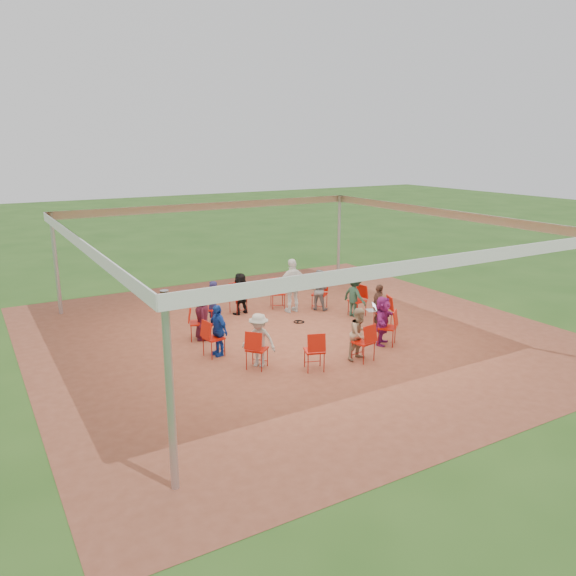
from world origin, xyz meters
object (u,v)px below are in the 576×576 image
chair_0 (383,313)px  chair_6 (198,323)px  chair_8 (257,349)px  person_seated_0 (379,307)px  person_seated_3 (240,293)px  cable_coil (299,322)px  chair_11 (387,328)px  standing_person (293,286)px  chair_9 (314,351)px  chair_7 (214,338)px  person_seated_8 (360,334)px  chair_3 (278,293)px  person_seated_5 (202,316)px  person_seated_7 (259,340)px  chair_2 (320,294)px  person_seated_6 (218,330)px  chair_10 (363,342)px  person_seated_9 (383,320)px  person_seated_2 (319,290)px  laptop (373,308)px  person_seated_4 (212,303)px  chair_5 (209,309)px  chair_4 (238,298)px  person_seated_1 (355,296)px  chair_1 (357,301)px

chair_0 → chair_6: same height
chair_8 → person_seated_0: size_ratio=0.73×
person_seated_0 → person_seated_3: same height
chair_6 → cable_coil: size_ratio=2.78×
chair_11 → standing_person: size_ratio=0.56×
person_seated_0 → chair_9: bearing=136.4°
chair_7 → person_seated_8: bearing=46.4°
chair_9 → standing_person: standing_person is taller
cable_coil → chair_3: bearing=83.0°
chair_7 → person_seated_5: 1.27m
person_seated_7 → chair_2: bearing=90.0°
chair_7 → person_seated_6: person_seated_6 is taller
chair_3 → chair_10: same height
chair_8 → person_seated_9: (3.41, -0.21, 0.17)m
chair_9 → person_seated_2: bearing=75.4°
chair_9 → laptop: size_ratio=2.47×
person_seated_5 → laptop: person_seated_5 is taller
person_seated_3 → chair_2: bearing=152.5°
chair_11 → person_seated_0: size_ratio=0.73×
person_seated_7 → person_seated_9: size_ratio=1.00×
person_seated_3 → person_seated_4: (-1.10, -0.52, 0.00)m
person_seated_4 → chair_6: bearing=9.7°
chair_5 → person_seated_4: bearing=90.0°
chair_4 → person_seated_1: (2.75, -2.02, 0.17)m
chair_3 → person_seated_1: 2.42m
chair_1 → chair_8: 4.78m
chair_8 → person_seated_7: 0.21m
person_seated_4 → person_seated_7: (-0.28, -3.32, 0.00)m
chair_7 → chair_10: same height
chair_11 → person_seated_8: 1.27m
person_seated_1 → person_seated_7: size_ratio=1.00×
chair_3 → standing_person: standing_person is taller
chair_6 → chair_9: same height
chair_5 → chair_11: bearing=90.0°
person_seated_2 → person_seated_5: (-4.01, -0.71, 0.00)m
person_seated_2 → cable_coil: size_ratio=3.82×
person_seated_1 → person_seated_8: same height
chair_0 → chair_7: size_ratio=1.00×
chair_11 → person_seated_8: size_ratio=0.73×
person_seated_6 → laptop: person_seated_6 is taller
person_seated_4 → person_seated_6: 2.35m
chair_3 → person_seated_2: person_seated_2 is taller
chair_5 → person_seated_8: bearing=75.4°
chair_5 → chair_4: bearing=165.0°
chair_6 → chair_8: size_ratio=1.00×
chair_9 → person_seated_1: 4.18m
chair_2 → person_seated_5: bearing=60.8°
chair_11 → laptop: bearing=27.9°
chair_5 → person_seated_9: 4.83m
chair_11 → person_seated_2: size_ratio=0.73×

